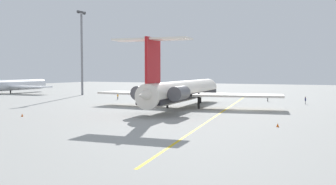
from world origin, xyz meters
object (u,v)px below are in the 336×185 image
at_px(ground_crew_portside, 118,96).
at_px(safety_cone_nose, 22,115).
at_px(safety_cone_wingtip, 278,125).
at_px(ground_crew_starboard, 135,94).
at_px(light_mast, 82,50).
at_px(airliner_mid_right, 12,85).
at_px(main_jetliner, 183,91).
at_px(ground_crew_near_nose, 305,99).
at_px(ground_crew_near_tail, 268,97).

distance_m(ground_crew_portside, safety_cone_nose, 41.26).
bearing_deg(safety_cone_wingtip, safety_cone_nose, 98.79).
xyz_separation_m(ground_crew_starboard, safety_cone_nose, (-47.87, -5.55, -0.86)).
xyz_separation_m(ground_crew_starboard, light_mast, (4.79, 22.77, 13.78)).
bearing_deg(safety_cone_wingtip, ground_crew_starboard, 48.94).
bearing_deg(ground_crew_portside, ground_crew_starboard, -72.75).
relative_size(safety_cone_nose, light_mast, 0.02).
bearing_deg(airliner_mid_right, main_jetliner, -109.21).
height_order(ground_crew_near_nose, ground_crew_near_tail, ground_crew_near_tail).
height_order(safety_cone_nose, light_mast, light_mast).
bearing_deg(airliner_mid_right, ground_crew_portside, -101.67).
height_order(airliner_mid_right, safety_cone_nose, airliner_mid_right).
bearing_deg(safety_cone_wingtip, airliner_mid_right, 66.46).
xyz_separation_m(airliner_mid_right, ground_crew_near_tail, (2.50, -88.31, -1.79)).
xyz_separation_m(main_jetliner, ground_crew_near_tail, (26.13, -12.82, -2.54)).
bearing_deg(ground_crew_near_nose, airliner_mid_right, 173.53).
relative_size(ground_crew_portside, safety_cone_wingtip, 3.18).
height_order(airliner_mid_right, ground_crew_near_tail, airliner_mid_right).
bearing_deg(ground_crew_portside, safety_cone_wingtip, 171.79).
bearing_deg(airliner_mid_right, ground_crew_near_nose, -93.13).
height_order(ground_crew_portside, ground_crew_starboard, ground_crew_starboard).
height_order(ground_crew_near_nose, safety_cone_nose, ground_crew_near_nose).
bearing_deg(ground_crew_near_nose, ground_crew_starboard, 173.83).
bearing_deg(ground_crew_starboard, light_mast, -116.78).
xyz_separation_m(ground_crew_near_tail, ground_crew_portside, (-11.08, 38.84, -0.04)).
xyz_separation_m(main_jetliner, light_mast, (27.02, 47.58, 11.22)).
distance_m(ground_crew_near_nose, safety_cone_nose, 62.92).
distance_m(ground_crew_near_nose, light_mast, 71.67).
height_order(main_jetliner, airliner_mid_right, main_jetliner).
bearing_deg(safety_cone_nose, safety_cone_wingtip, -81.21).
xyz_separation_m(ground_crew_near_nose, safety_cone_wingtip, (-40.55, -0.16, -0.87)).
bearing_deg(safety_cone_wingtip, light_mast, 56.69).
relative_size(ground_crew_portside, ground_crew_starboard, 0.98).
xyz_separation_m(safety_cone_nose, safety_cone_wingtip, (6.49, -41.95, 0.00)).
xyz_separation_m(ground_crew_near_tail, light_mast, (0.90, 60.40, 13.77)).
height_order(main_jetliner, light_mast, light_mast).
distance_m(ground_crew_portside, safety_cone_wingtip, 59.53).
bearing_deg(main_jetliner, safety_cone_wingtip, -135.05).
relative_size(ground_crew_near_nose, ground_crew_near_tail, 1.00).
distance_m(safety_cone_wingtip, light_mast, 85.35).
height_order(safety_cone_nose, safety_cone_wingtip, same).
height_order(ground_crew_near_nose, safety_cone_wingtip, ground_crew_near_nose).
height_order(ground_crew_starboard, light_mast, light_mast).
height_order(main_jetliner, ground_crew_near_tail, main_jetliner).
bearing_deg(ground_crew_near_nose, light_mast, 170.25).
height_order(ground_crew_starboard, safety_cone_nose, ground_crew_starboard).
height_order(main_jetliner, safety_cone_wingtip, main_jetliner).
bearing_deg(light_mast, safety_cone_nose, -151.73).
height_order(airliner_mid_right, ground_crew_near_nose, airliner_mid_right).
relative_size(main_jetliner, ground_crew_near_tail, 25.64).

